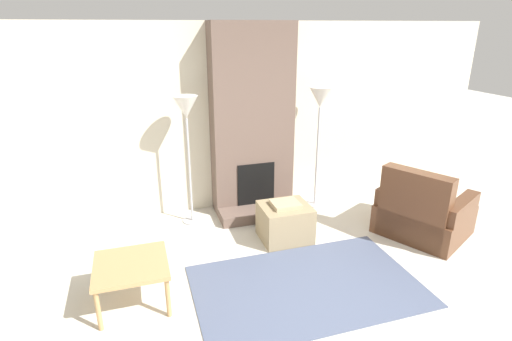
{
  "coord_description": "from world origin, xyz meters",
  "views": [
    {
      "loc": [
        -1.55,
        -2.2,
        2.54
      ],
      "look_at": [
        0.0,
        2.78,
        0.64
      ],
      "focal_mm": 28.0,
      "sensor_mm": 36.0,
      "label": 1
    }
  ],
  "objects_px": {
    "ottoman": "(285,222)",
    "side_table": "(131,268)",
    "floor_lamp_left": "(186,115)",
    "floor_lamp_right": "(320,105)",
    "armchair": "(421,215)"
  },
  "relations": [
    {
      "from": "armchair",
      "to": "side_table",
      "type": "height_order",
      "value": "armchair"
    },
    {
      "from": "ottoman",
      "to": "side_table",
      "type": "xyz_separation_m",
      "value": [
        -1.84,
        -0.72,
        0.16
      ]
    },
    {
      "from": "ottoman",
      "to": "floor_lamp_right",
      "type": "relative_size",
      "value": 0.34
    },
    {
      "from": "floor_lamp_left",
      "to": "floor_lamp_right",
      "type": "bearing_deg",
      "value": 0.0
    },
    {
      "from": "floor_lamp_left",
      "to": "floor_lamp_right",
      "type": "xyz_separation_m",
      "value": [
        1.84,
        0.0,
        0.03
      ]
    },
    {
      "from": "ottoman",
      "to": "floor_lamp_left",
      "type": "relative_size",
      "value": 0.35
    },
    {
      "from": "ottoman",
      "to": "floor_lamp_left",
      "type": "height_order",
      "value": "floor_lamp_left"
    },
    {
      "from": "ottoman",
      "to": "side_table",
      "type": "height_order",
      "value": "ottoman"
    },
    {
      "from": "armchair",
      "to": "side_table",
      "type": "bearing_deg",
      "value": 66.93
    },
    {
      "from": "floor_lamp_right",
      "to": "side_table",
      "type": "bearing_deg",
      "value": -149.62
    },
    {
      "from": "side_table",
      "to": "armchair",
      "type": "bearing_deg",
      "value": 5.0
    },
    {
      "from": "ottoman",
      "to": "floor_lamp_right",
      "type": "bearing_deg",
      "value": 45.69
    },
    {
      "from": "ottoman",
      "to": "floor_lamp_right",
      "type": "distance_m",
      "value": 1.72
    },
    {
      "from": "floor_lamp_left",
      "to": "floor_lamp_right",
      "type": "height_order",
      "value": "floor_lamp_right"
    },
    {
      "from": "ottoman",
      "to": "armchair",
      "type": "bearing_deg",
      "value": -13.82
    }
  ]
}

